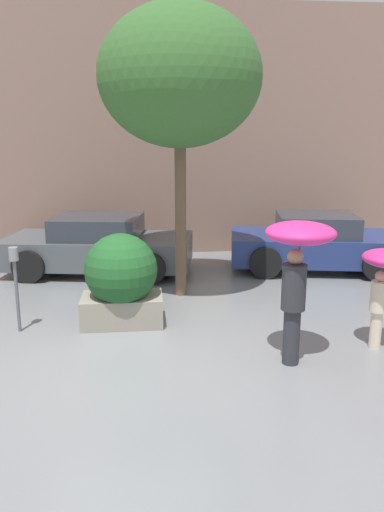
% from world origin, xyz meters
% --- Properties ---
extents(ground_plane, '(40.00, 40.00, 0.00)m').
position_xyz_m(ground_plane, '(0.00, 0.00, 0.00)').
color(ground_plane, slate).
extents(building_facade, '(18.00, 0.30, 6.00)m').
position_xyz_m(building_facade, '(0.00, 6.50, 3.00)').
color(building_facade, '#8C6B5B').
rests_on(building_facade, ground).
extents(planter_box, '(1.26, 1.14, 1.46)m').
position_xyz_m(planter_box, '(-0.11, 1.47, 0.74)').
color(planter_box, gray).
rests_on(planter_box, ground).
extents(person_adult, '(0.89, 0.89, 1.87)m').
position_xyz_m(person_adult, '(2.20, -0.10, 1.45)').
color(person_adult, '#2D2D33').
rests_on(person_adult, ground).
extents(parked_car_near, '(4.21, 2.48, 1.24)m').
position_xyz_m(parked_car_near, '(-0.72, 4.67, 0.58)').
color(parked_car_near, '#4C5156').
rests_on(parked_car_near, ground).
extents(parked_car_far, '(3.97, 2.49, 1.24)m').
position_xyz_m(parked_car_far, '(4.07, 4.47, 0.58)').
color(parked_car_far, navy).
rests_on(parked_car_far, ground).
extents(street_tree, '(2.82, 2.82, 5.09)m').
position_xyz_m(street_tree, '(0.93, 2.88, 3.88)').
color(street_tree, brown).
rests_on(street_tree, ground).
extents(parking_meter, '(0.14, 0.14, 1.32)m').
position_xyz_m(parking_meter, '(-1.67, 1.30, 0.94)').
color(parking_meter, '#595B60').
rests_on(parking_meter, ground).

